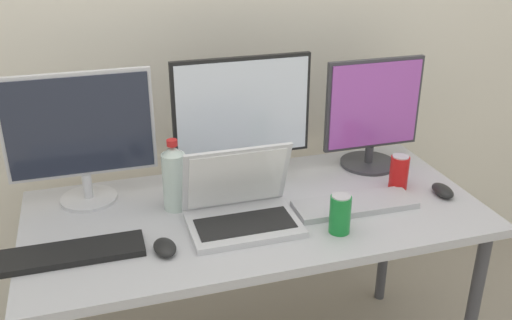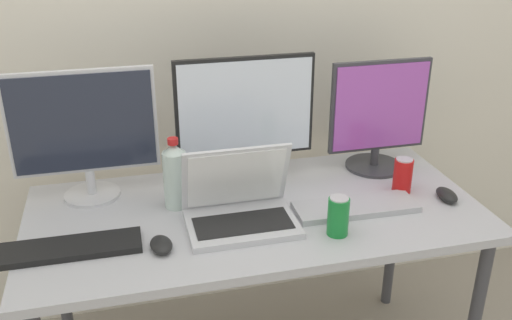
{
  "view_description": "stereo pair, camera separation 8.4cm",
  "coord_description": "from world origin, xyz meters",
  "px_view_note": "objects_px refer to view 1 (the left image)",
  "views": [
    {
      "loc": [
        -0.49,
        -1.6,
        1.67
      ],
      "look_at": [
        0.0,
        0.0,
        0.92
      ],
      "focal_mm": 40.0,
      "sensor_mm": 36.0,
      "label": 1
    },
    {
      "loc": [
        -0.41,
        -1.62,
        1.67
      ],
      "look_at": [
        0.0,
        0.0,
        0.92
      ],
      "focal_mm": 40.0,
      "sensor_mm": 36.0,
      "label": 2
    }
  ],
  "objects_px": {
    "work_desk": "(256,227)",
    "mouse_by_keyboard": "(443,191)",
    "monitor_right": "(373,114)",
    "mouse_by_laptop": "(165,247)",
    "water_bottle": "(174,178)",
    "soda_can_by_laptop": "(340,214)",
    "laptop_silver": "(241,206)",
    "monitor_center": "(242,117)",
    "keyboard_main": "(355,204)",
    "monitor_left": "(80,133)",
    "keyboard_aux": "(71,253)",
    "soda_can_near_keyboard": "(400,173)"
  },
  "relations": [
    {
      "from": "water_bottle",
      "to": "mouse_by_laptop",
      "type": "bearing_deg",
      "value": -106.64
    },
    {
      "from": "monitor_right",
      "to": "keyboard_aux",
      "type": "xyz_separation_m",
      "value": [
        -1.12,
        -0.32,
        -0.2
      ]
    },
    {
      "from": "work_desk",
      "to": "soda_can_by_laptop",
      "type": "bearing_deg",
      "value": -45.99
    },
    {
      "from": "laptop_silver",
      "to": "mouse_by_laptop",
      "type": "height_order",
      "value": "laptop_silver"
    },
    {
      "from": "keyboard_aux",
      "to": "soda_can_by_laptop",
      "type": "xyz_separation_m",
      "value": [
        0.8,
        -0.1,
        0.05
      ]
    },
    {
      "from": "soda_can_by_laptop",
      "to": "monitor_right",
      "type": "bearing_deg",
      "value": 53.0
    },
    {
      "from": "keyboard_aux",
      "to": "water_bottle",
      "type": "distance_m",
      "value": 0.41
    },
    {
      "from": "work_desk",
      "to": "water_bottle",
      "type": "xyz_separation_m",
      "value": [
        -0.25,
        0.09,
        0.18
      ]
    },
    {
      "from": "monitor_left",
      "to": "soda_can_near_keyboard",
      "type": "bearing_deg",
      "value": -12.34
    },
    {
      "from": "monitor_right",
      "to": "mouse_by_keyboard",
      "type": "distance_m",
      "value": 0.38
    },
    {
      "from": "keyboard_aux",
      "to": "water_bottle",
      "type": "xyz_separation_m",
      "value": [
        0.34,
        0.2,
        0.1
      ]
    },
    {
      "from": "keyboard_main",
      "to": "water_bottle",
      "type": "distance_m",
      "value": 0.61
    },
    {
      "from": "work_desk",
      "to": "mouse_by_keyboard",
      "type": "height_order",
      "value": "mouse_by_keyboard"
    },
    {
      "from": "monitor_center",
      "to": "water_bottle",
      "type": "bearing_deg",
      "value": -155.64
    },
    {
      "from": "monitor_right",
      "to": "mouse_by_laptop",
      "type": "xyz_separation_m",
      "value": [
        -0.85,
        -0.38,
        -0.19
      ]
    },
    {
      "from": "monitor_right",
      "to": "soda_can_near_keyboard",
      "type": "bearing_deg",
      "value": -88.36
    },
    {
      "from": "monitor_center",
      "to": "water_bottle",
      "type": "height_order",
      "value": "monitor_center"
    },
    {
      "from": "mouse_by_laptop",
      "to": "mouse_by_keyboard",
      "type": "bearing_deg",
      "value": -1.86
    },
    {
      "from": "keyboard_aux",
      "to": "laptop_silver",
      "type": "bearing_deg",
      "value": 5.4
    },
    {
      "from": "keyboard_aux",
      "to": "mouse_by_laptop",
      "type": "relative_size",
      "value": 4.18
    },
    {
      "from": "water_bottle",
      "to": "mouse_by_keyboard",
      "type": "bearing_deg",
      "value": -11.22
    },
    {
      "from": "keyboard_main",
      "to": "water_bottle",
      "type": "height_order",
      "value": "water_bottle"
    },
    {
      "from": "monitor_right",
      "to": "keyboard_aux",
      "type": "distance_m",
      "value": 1.18
    },
    {
      "from": "keyboard_main",
      "to": "mouse_by_keyboard",
      "type": "height_order",
      "value": "mouse_by_keyboard"
    },
    {
      "from": "soda_can_near_keyboard",
      "to": "soda_can_by_laptop",
      "type": "bearing_deg",
      "value": -147.5
    },
    {
      "from": "monitor_left",
      "to": "monitor_center",
      "type": "bearing_deg",
      "value": -2.08
    },
    {
      "from": "monitor_center",
      "to": "mouse_by_keyboard",
      "type": "relative_size",
      "value": 4.61
    },
    {
      "from": "work_desk",
      "to": "laptop_silver",
      "type": "height_order",
      "value": "laptop_silver"
    },
    {
      "from": "work_desk",
      "to": "monitor_left",
      "type": "bearing_deg",
      "value": 156.82
    },
    {
      "from": "laptop_silver",
      "to": "mouse_by_keyboard",
      "type": "bearing_deg",
      "value": -2.12
    },
    {
      "from": "laptop_silver",
      "to": "soda_can_by_laptop",
      "type": "distance_m",
      "value": 0.31
    },
    {
      "from": "work_desk",
      "to": "soda_can_near_keyboard",
      "type": "relative_size",
      "value": 11.94
    },
    {
      "from": "work_desk",
      "to": "soda_can_by_laptop",
      "type": "xyz_separation_m",
      "value": [
        0.21,
        -0.21,
        0.13
      ]
    },
    {
      "from": "keyboard_main",
      "to": "monitor_left",
      "type": "bearing_deg",
      "value": 161.1
    },
    {
      "from": "monitor_center",
      "to": "monitor_right",
      "type": "bearing_deg",
      "value": 0.44
    },
    {
      "from": "mouse_by_keyboard",
      "to": "soda_can_near_keyboard",
      "type": "xyz_separation_m",
      "value": [
        -0.12,
        0.09,
        0.05
      ]
    },
    {
      "from": "laptop_silver",
      "to": "keyboard_main",
      "type": "distance_m",
      "value": 0.4
    },
    {
      "from": "mouse_by_laptop",
      "to": "soda_can_by_laptop",
      "type": "bearing_deg",
      "value": -10.89
    },
    {
      "from": "water_bottle",
      "to": "keyboard_aux",
      "type": "bearing_deg",
      "value": -149.77
    },
    {
      "from": "monitor_center",
      "to": "keyboard_aux",
      "type": "height_order",
      "value": "monitor_center"
    },
    {
      "from": "laptop_silver",
      "to": "soda_can_near_keyboard",
      "type": "height_order",
      "value": "laptop_silver"
    },
    {
      "from": "monitor_center",
      "to": "keyboard_aux",
      "type": "relative_size",
      "value": 1.17
    },
    {
      "from": "keyboard_main",
      "to": "mouse_by_laptop",
      "type": "xyz_separation_m",
      "value": [
        -0.65,
        -0.08,
        0.01
      ]
    },
    {
      "from": "keyboard_main",
      "to": "keyboard_aux",
      "type": "xyz_separation_m",
      "value": [
        -0.92,
        -0.03,
        0.0
      ]
    },
    {
      "from": "monitor_left",
      "to": "laptop_silver",
      "type": "height_order",
      "value": "monitor_left"
    },
    {
      "from": "mouse_by_keyboard",
      "to": "water_bottle",
      "type": "relative_size",
      "value": 0.43
    },
    {
      "from": "work_desk",
      "to": "keyboard_main",
      "type": "distance_m",
      "value": 0.34
    },
    {
      "from": "monitor_center",
      "to": "laptop_silver",
      "type": "bearing_deg",
      "value": -107.26
    },
    {
      "from": "monitor_center",
      "to": "mouse_by_keyboard",
      "type": "distance_m",
      "value": 0.75
    },
    {
      "from": "keyboard_main",
      "to": "mouse_by_laptop",
      "type": "distance_m",
      "value": 0.66
    }
  ]
}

